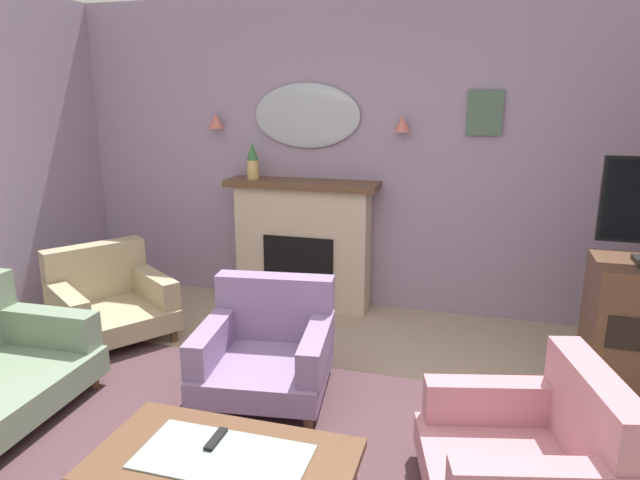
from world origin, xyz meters
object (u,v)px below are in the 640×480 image
armchair_beside_couch (108,299)px  mantel_vase_left (253,161)px  wall_sconce_right (403,123)px  wall_sconce_left (216,121)px  fireplace (303,245)px  armchair_in_corner (268,346)px  tv_remote (216,440)px  framed_picture (485,113)px  armchair_by_coffee_table (533,452)px  wall_mirror (307,116)px  coffee_table (224,469)px

armchair_beside_couch → mantel_vase_left: bearing=51.2°
mantel_vase_left → wall_sconce_right: size_ratio=2.33×
wall_sconce_left → armchair_beside_couch: 1.84m
fireplace → armchair_in_corner: (0.25, -1.53, -0.27)m
fireplace → tv_remote: size_ratio=8.50×
framed_picture → armchair_beside_couch: (-2.79, -1.23, -1.44)m
fireplace → armchair_by_coffee_table: (1.84, -2.25, -0.27)m
wall_mirror → armchair_by_coffee_table: wall_mirror is taller
fireplace → wall_mirror: 1.15m
fireplace → armchair_beside_couch: 1.70m
wall_mirror → tv_remote: (0.50, -2.90, -1.26)m
wall_mirror → mantel_vase_left: bearing=-159.3°
armchair_beside_couch → fireplace: bearing=39.8°
armchair_beside_couch → armchair_by_coffee_table: (3.13, -1.17, 0.00)m
armchair_in_corner → armchair_by_coffee_table: bearing=-24.3°
fireplace → wall_sconce_right: bearing=6.2°
mantel_vase_left → framed_picture: (1.95, 0.18, 0.43)m
mantel_vase_left → wall_sconce_left: size_ratio=2.33×
mantel_vase_left → wall_mirror: wall_mirror is taller
armchair_by_coffee_table → armchair_beside_couch: bearing=159.5°
mantel_vase_left → armchair_beside_couch: size_ratio=0.29×
fireplace → framed_picture: (1.50, 0.15, 1.18)m
wall_mirror → tv_remote: size_ratio=6.00×
armchair_in_corner → mantel_vase_left: bearing=115.0°
armchair_by_coffee_table → coffee_table: bearing=-154.6°
fireplace → wall_sconce_right: size_ratio=9.71×
mantel_vase_left → fireplace: bearing=3.6°
wall_sconce_left → armchair_by_coffee_table: bearing=-41.0°
armchair_in_corner → armchair_by_coffee_table: size_ratio=0.93×
framed_picture → armchair_in_corner: 2.54m
framed_picture → armchair_in_corner: bearing=-126.6°
mantel_vase_left → framed_picture: bearing=5.3°
armchair_beside_couch → wall_sconce_right: bearing=28.6°
wall_mirror → framed_picture: 1.50m
armchair_in_corner → fireplace: bearing=99.3°
mantel_vase_left → wall_mirror: bearing=20.7°
wall_sconce_left → armchair_by_coffee_table: wall_sconce_left is taller
armchair_beside_couch → tv_remote: bearing=-43.4°
coffee_table → armchair_by_coffee_table: size_ratio=1.11×
fireplace → coffee_table: 2.91m
wall_sconce_left → coffee_table: bearing=-64.2°
wall_sconce_right → framed_picture: framed_picture is taller
wall_sconce_right → coffee_table: bearing=-95.4°
mantel_vase_left → armchair_by_coffee_table: (2.29, -2.22, -1.01)m
wall_sconce_right → armchair_in_corner: (-0.60, -1.62, -1.35)m
fireplace → wall_sconce_left: 1.38m
wall_mirror → coffee_table: bearing=-79.2°
framed_picture → armchair_by_coffee_table: size_ratio=0.36×
tv_remote → armchair_beside_couch: bearing=136.6°
wall_sconce_right → armchair_in_corner: bearing=-110.3°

